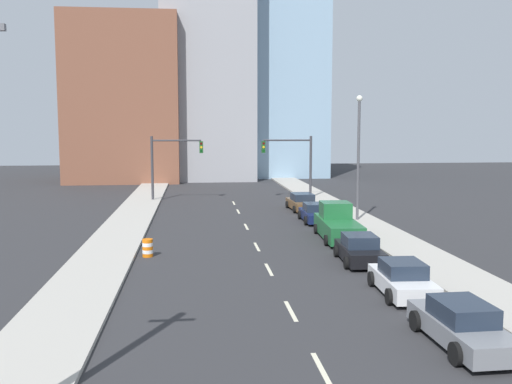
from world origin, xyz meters
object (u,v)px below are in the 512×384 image
pickup_truck_green (338,225)px  sedan_brown (302,203)px  traffic_signal_right (296,158)px  traffic_barrel (148,248)px  sedan_navy (315,213)px  sedan_black (360,250)px  traffic_signal_left (167,159)px  sedan_gray (462,325)px  sedan_white (402,279)px  street_lamp (358,150)px

pickup_truck_green → sedan_brown: size_ratio=1.29×
pickup_truck_green → traffic_signal_right: bearing=90.4°
traffic_barrel → sedan_navy: (11.22, 10.17, 0.15)m
sedan_navy → sedan_brown: 5.92m
sedan_black → sedan_brown: bearing=91.6°
traffic_signal_left → sedan_gray: bearing=-73.8°
sedan_gray → pickup_truck_green: bearing=87.1°
traffic_signal_left → sedan_brown: traffic_signal_left is taller
traffic_signal_left → sedan_gray: 38.72m
sedan_white → sedan_navy: (0.30, 18.32, -0.01)m
pickup_truck_green → sedan_white: bearing=-88.5°
traffic_signal_right → pickup_truck_green: traffic_signal_right is taller
sedan_brown → pickup_truck_green: bearing=-92.8°
street_lamp → sedan_gray: (-3.46, -23.47, -4.58)m
pickup_truck_green → street_lamp: bearing=66.6°
sedan_navy → traffic_signal_right: bearing=87.2°
traffic_barrel → sedan_white: size_ratio=0.22×
traffic_barrel → sedan_black: bearing=-13.0°
traffic_signal_left → sedan_black: (10.76, -25.88, -3.32)m
traffic_signal_left → sedan_black: traffic_signal_left is taller
street_lamp → sedan_black: street_lamp is taller
street_lamp → sedan_brown: street_lamp is taller
traffic_signal_right → traffic_barrel: size_ratio=6.37×
sedan_gray → pickup_truck_green: size_ratio=0.74×
traffic_signal_right → sedan_white: 31.74m
sedan_navy → sedan_brown: (0.16, 5.91, 0.02)m
sedan_black → street_lamp: bearing=77.7°
sedan_black → sedan_white: bearing=-85.3°
sedan_white → sedan_navy: bearing=91.5°
sedan_gray → sedan_brown: sedan_gray is taller
street_lamp → pickup_truck_green: (-3.00, -6.03, -4.35)m
traffic_barrel → traffic_signal_left: bearing=89.9°
street_lamp → sedan_brown: size_ratio=1.89×
traffic_barrel → sedan_navy: size_ratio=0.22×
traffic_barrel → sedan_brown: (11.38, 16.08, 0.17)m
sedan_black → sedan_brown: (0.60, 18.57, -0.01)m
traffic_barrel → street_lamp: (14.23, 9.81, 4.76)m
sedan_black → sedan_navy: (0.43, 12.66, -0.02)m
traffic_signal_right → sedan_white: size_ratio=1.41×
sedan_white → sedan_black: (-0.13, 5.66, 0.01)m
traffic_barrel → sedan_brown: sedan_brown is taller
traffic_signal_right → pickup_truck_green: bearing=-92.6°
pickup_truck_green → sedan_brown: (0.15, 12.30, -0.24)m
traffic_barrel → sedan_black: sedan_black is taller
traffic_signal_left → pickup_truck_green: bearing=-60.2°
sedan_navy → street_lamp: bearing=-5.5°
sedan_black → sedan_navy: sedan_black is taller
street_lamp → sedan_gray: size_ratio=1.97×
sedan_gray → sedan_black: sedan_black is taller
traffic_signal_left → street_lamp: street_lamp is taller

